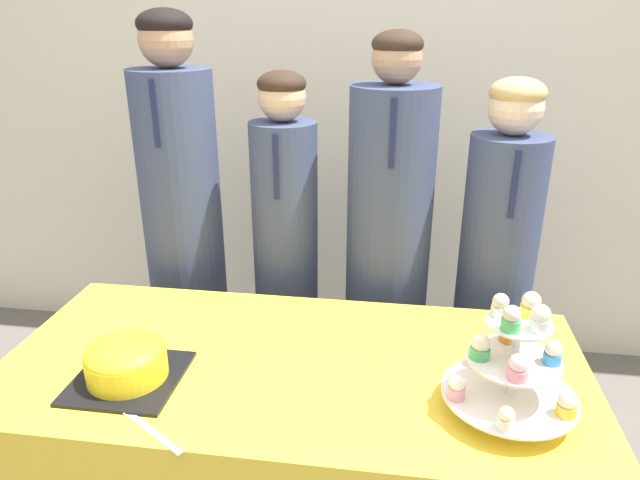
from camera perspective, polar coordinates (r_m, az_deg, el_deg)
name	(u,v)px	position (r m, az deg, el deg)	size (l,w,h in m)	color
wall_back	(348,78)	(2.75, 2.84, 15.90)	(9.00, 0.06, 2.70)	beige
table	(295,467)	(1.83, -2.50, -21.72)	(1.59, 0.75, 0.74)	yellow
round_cake	(126,361)	(1.58, -18.82, -11.35)	(0.27, 0.27, 0.12)	black
cake_knife	(130,415)	(1.48, -18.44, -16.26)	(0.26, 0.17, 0.01)	silver
cupcake_stand	(513,360)	(1.42, 18.74, -11.33)	(0.32, 0.32, 0.30)	silver
student_0	(186,248)	(2.25, -13.29, -0.81)	(0.29, 0.30, 1.65)	#384266
student_1	(286,274)	(2.18, -3.40, -3.44)	(0.24, 0.25, 1.45)	#384266
student_2	(387,270)	(2.12, 6.70, -3.02)	(0.30, 0.31, 1.58)	#384266
student_3	(493,290)	(2.17, 16.91, -4.79)	(0.27, 0.27, 1.44)	#384266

